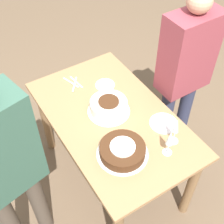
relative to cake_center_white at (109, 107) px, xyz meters
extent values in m
plane|color=brown|center=(0.06, -0.01, -0.82)|extent=(12.00, 12.00, 0.00)
cube|color=#9E754C|center=(0.06, -0.01, -0.06)|extent=(1.31, 0.79, 0.03)
cylinder|color=brown|center=(-0.52, -0.33, -0.45)|extent=(0.07, 0.07, 0.74)
cylinder|color=brown|center=(-0.52, 0.31, -0.45)|extent=(0.07, 0.07, 0.74)
cylinder|color=brown|center=(0.64, 0.31, -0.45)|extent=(0.07, 0.07, 0.74)
cylinder|color=white|center=(0.00, 0.00, -0.04)|extent=(0.31, 0.31, 0.01)
cylinder|color=white|center=(0.00, 0.00, 0.00)|extent=(0.27, 0.27, 0.09)
cylinder|color=#422614|center=(0.00, 0.00, 0.05)|extent=(0.15, 0.15, 0.01)
cylinder|color=white|center=(0.37, -0.12, -0.04)|extent=(0.33, 0.33, 0.01)
cylinder|color=#422614|center=(0.37, -0.12, -0.01)|extent=(0.29, 0.29, 0.07)
cylinder|color=white|center=(0.37, -0.12, 0.03)|extent=(0.16, 0.16, 0.01)
cylinder|color=silver|center=(0.51, 0.13, -0.05)|extent=(0.06, 0.06, 0.00)
cylinder|color=silver|center=(0.51, 0.13, 0.00)|extent=(0.01, 0.01, 0.09)
cone|color=silver|center=(0.51, 0.13, 0.11)|extent=(0.05, 0.05, 0.12)
cylinder|color=silver|center=(0.46, 0.22, -0.05)|extent=(0.07, 0.07, 0.00)
cylinder|color=silver|center=(0.46, 0.22, 0.01)|extent=(0.01, 0.01, 0.10)
cone|color=silver|center=(0.46, 0.22, 0.11)|extent=(0.04, 0.04, 0.11)
cylinder|color=silver|center=(-0.25, 0.12, -0.04)|extent=(0.15, 0.15, 0.01)
cylinder|color=silver|center=(0.30, 0.26, -0.04)|extent=(0.20, 0.20, 0.01)
cube|color=silver|center=(-0.41, -0.05, -0.05)|extent=(0.17, 0.03, 0.00)
cube|color=silver|center=(-0.42, -0.09, -0.04)|extent=(0.17, 0.06, 0.00)
cube|color=silver|center=(-0.38, -0.08, -0.04)|extent=(0.14, 0.11, 0.00)
cylinder|color=#4C4238|center=(0.22, -0.90, -0.43)|extent=(0.11, 0.11, 0.78)
cylinder|color=#4C4238|center=(0.17, -0.69, -0.43)|extent=(0.11, 0.11, 0.78)
cylinder|color=#2D334C|center=(0.04, 0.76, -0.45)|extent=(0.11, 0.11, 0.75)
cylinder|color=#2D334C|center=(0.04, 0.54, -0.45)|extent=(0.11, 0.11, 0.75)
cube|color=brown|center=(0.04, 0.65, 0.24)|extent=(0.22, 0.40, 0.62)
sphere|color=tan|center=(0.04, 0.65, 0.64)|extent=(0.17, 0.17, 0.17)
camera|label=1|loc=(1.31, -0.80, 1.59)|focal=50.00mm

